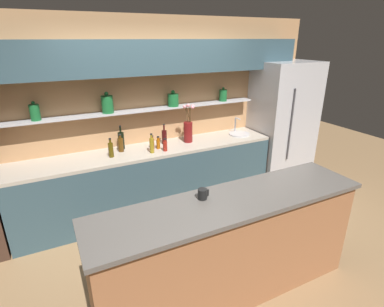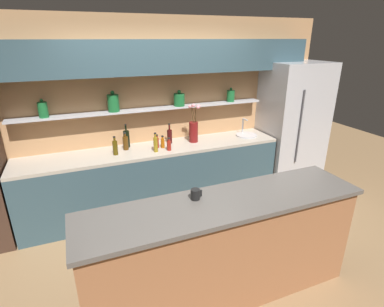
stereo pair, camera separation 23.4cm
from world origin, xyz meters
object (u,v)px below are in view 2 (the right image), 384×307
object	(u,v)px
refrigerator	(292,126)
bottle_oil_7	(156,144)
sink_fixture	(246,134)
bottle_sauce_5	(169,145)
bottle_oil_0	(115,147)
bottle_sauce_1	(163,143)
bottle_sauce_3	(157,142)
flower_vase	(194,130)
bottle_spirit_6	(126,143)
bottle_wine_4	(170,136)
coffee_mug	(195,194)
bottle_wine_2	(127,139)

from	to	relation	value
refrigerator	bottle_oil_7	size ratio (longest dim) A/B	7.67
sink_fixture	bottle_sauce_5	xyz separation A→B (m)	(-1.29, -0.16, 0.05)
bottle_oil_0	bottle_sauce_1	xyz separation A→B (m)	(0.63, 0.02, -0.03)
bottle_oil_7	bottle_sauce_3	bearing A→B (deg)	67.77
sink_fixture	bottle_oil_7	world-z (taller)	bottle_oil_7
flower_vase	bottle_spirit_6	bearing A→B (deg)	177.42
bottle_sauce_3	bottle_wine_4	distance (m)	0.25
sink_fixture	bottle_sauce_1	bearing A→B (deg)	-178.30
sink_fixture	bottle_oil_7	size ratio (longest dim) A/B	1.23
bottle_wine_4	bottle_sauce_5	bearing A→B (deg)	-109.89
refrigerator	flower_vase	xyz separation A→B (m)	(-1.67, 0.08, 0.11)
bottle_oil_0	bottle_sauce_5	bearing A→B (deg)	-8.70
bottle_sauce_5	refrigerator	bearing A→B (deg)	3.15
coffee_mug	bottle_wine_2	bearing A→B (deg)	97.69
flower_vase	coffee_mug	world-z (taller)	flower_vase
bottle_oil_0	bottle_wine_2	distance (m)	0.30
flower_vase	sink_fixture	bearing A→B (deg)	-2.29
flower_vase	bottle_wine_4	distance (m)	0.35
bottle_oil_7	bottle_wine_2	bearing A→B (deg)	134.12
flower_vase	bottle_spirit_6	world-z (taller)	flower_vase
bottle_wine_2	refrigerator	bearing A→B (deg)	-4.92
refrigerator	bottle_sauce_1	size ratio (longest dim) A/B	11.59
bottle_sauce_1	coffee_mug	distance (m)	1.62
sink_fixture	bottle_sauce_1	distance (m)	1.34
bottle_sauce_1	bottle_wine_4	bearing A→B (deg)	45.67
bottle_oil_7	sink_fixture	bearing A→B (deg)	5.79
bottle_oil_0	bottle_sauce_1	world-z (taller)	bottle_oil_0
flower_vase	bottle_oil_0	size ratio (longest dim) A/B	2.29
bottle_sauce_5	bottle_oil_7	distance (m)	0.18
bottle_wine_2	bottle_sauce_5	xyz separation A→B (m)	(0.49, -0.34, -0.05)
flower_vase	bottle_oil_7	bearing A→B (deg)	-163.37
bottle_sauce_3	bottle_sauce_5	bearing A→B (deg)	-52.98
bottle_wine_2	sink_fixture	bearing A→B (deg)	-5.62
flower_vase	bottle_wine_2	xyz separation A→B (m)	(-0.93, 0.14, -0.06)
sink_fixture	coffee_mug	bearing A→B (deg)	-133.01
bottle_spirit_6	sink_fixture	bearing A→B (deg)	-2.45
refrigerator	flower_vase	world-z (taller)	refrigerator
bottle_wine_2	bottle_spirit_6	world-z (taller)	bottle_wine_2
flower_vase	bottle_sauce_5	bearing A→B (deg)	-155.50
sink_fixture	bottle_spirit_6	size ratio (longest dim) A/B	1.34
flower_vase	bottle_wine_2	bearing A→B (deg)	171.34
bottle_sauce_1	bottle_wine_4	distance (m)	0.22
bottle_sauce_5	bottle_oil_7	xyz separation A→B (m)	(-0.18, 0.02, 0.04)
bottle_sauce_3	bottle_spirit_6	distance (m)	0.42
bottle_oil_0	bottle_spirit_6	bearing A→B (deg)	41.25
sink_fixture	bottle_sauce_5	size ratio (longest dim) A/B	1.83
bottle_wine_2	bottle_spirit_6	distance (m)	0.11
bottle_wine_2	bottle_oil_7	distance (m)	0.45
flower_vase	bottle_oil_0	world-z (taller)	flower_vase
bottle_wine_4	bottle_spirit_6	distance (m)	0.63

